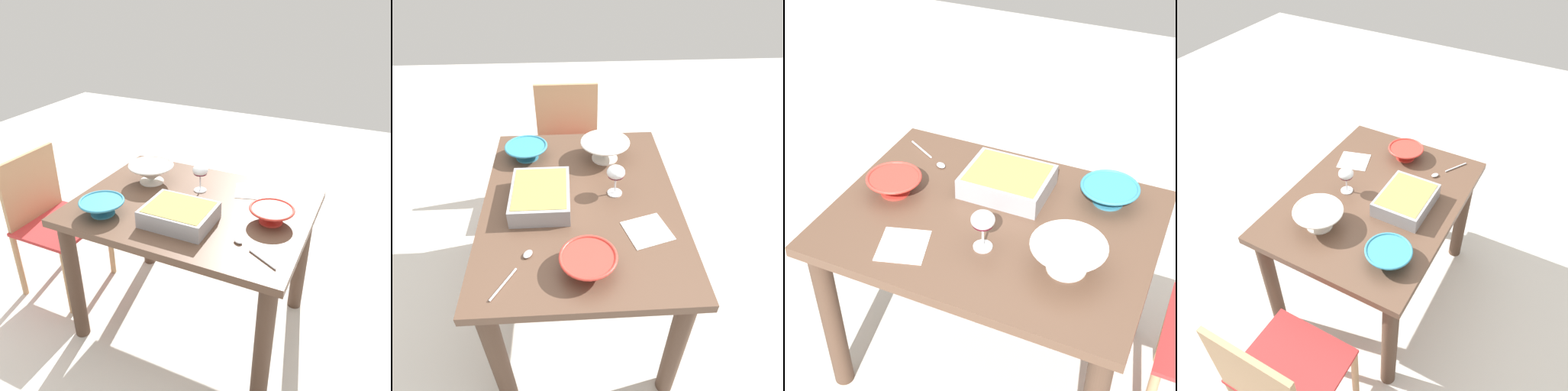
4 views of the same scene
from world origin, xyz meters
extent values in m
plane|color=beige|center=(0.00, 0.00, 0.00)|extent=(8.00, 8.00, 0.00)
cube|color=brown|center=(0.00, 0.00, 0.75)|extent=(1.16, 0.87, 0.04)
cylinder|color=#493427|center=(-0.51, -0.37, 0.36)|extent=(0.08, 0.08, 0.73)
cylinder|color=#493427|center=(0.51, -0.37, 0.36)|extent=(0.08, 0.08, 0.73)
cylinder|color=#493427|center=(-0.51, 0.37, 0.36)|extent=(0.08, 0.08, 0.73)
cylinder|color=#493427|center=(0.51, 0.37, 0.36)|extent=(0.08, 0.08, 0.73)
cube|color=#B22D2D|center=(-0.86, -0.05, 0.45)|extent=(0.41, 0.45, 0.02)
cube|color=tan|center=(-1.05, -0.05, 0.66)|extent=(0.02, 0.43, 0.42)
cylinder|color=tan|center=(-0.67, -0.26, 0.22)|extent=(0.04, 0.04, 0.44)
cylinder|color=tan|center=(-0.67, 0.15, 0.22)|extent=(0.04, 0.04, 0.44)
cylinder|color=tan|center=(-1.05, -0.26, 0.22)|extent=(0.04, 0.04, 0.44)
cylinder|color=tan|center=(-1.05, 0.15, 0.22)|extent=(0.04, 0.04, 0.44)
cylinder|color=white|center=(-0.03, 0.16, 0.77)|extent=(0.07, 0.07, 0.01)
cylinder|color=white|center=(-0.03, 0.16, 0.81)|extent=(0.01, 0.01, 0.08)
ellipsoid|color=white|center=(-0.03, 0.16, 0.89)|extent=(0.08, 0.08, 0.06)
ellipsoid|color=#4C0A19|center=(-0.03, 0.16, 0.87)|extent=(0.07, 0.07, 0.02)
cube|color=#99999E|center=(0.02, -0.18, 0.81)|extent=(0.32, 0.25, 0.08)
cube|color=#9E8C47|center=(0.02, -0.18, 0.84)|extent=(0.29, 0.23, 0.02)
cylinder|color=white|center=(-0.32, 0.14, 0.77)|extent=(0.13, 0.13, 0.01)
cone|color=white|center=(-0.32, 0.14, 0.82)|extent=(0.24, 0.24, 0.09)
torus|color=white|center=(-0.32, 0.14, 0.87)|extent=(0.25, 0.25, 0.01)
cylinder|color=red|center=(0.40, 0.01, 0.77)|extent=(0.11, 0.11, 0.01)
cone|color=red|center=(0.40, 0.01, 0.80)|extent=(0.20, 0.20, 0.06)
torus|color=red|center=(0.40, 0.01, 0.83)|extent=(0.21, 0.21, 0.01)
cylinder|color=teal|center=(-0.35, -0.27, 0.77)|extent=(0.12, 0.12, 0.01)
cone|color=teal|center=(-0.35, -0.27, 0.80)|extent=(0.21, 0.21, 0.06)
torus|color=teal|center=(-0.35, -0.27, 0.83)|extent=(0.22, 0.22, 0.01)
cylinder|color=silver|center=(0.45, -0.29, 0.77)|extent=(0.14, 0.08, 0.01)
ellipsoid|color=silver|center=(0.32, -0.22, 0.77)|extent=(0.05, 0.05, 0.01)
cube|color=white|center=(0.22, 0.26, 0.77)|extent=(0.21, 0.21, 0.00)
camera|label=1|loc=(0.79, -1.62, 1.78)|focal=37.86mm
camera|label=2|loc=(1.23, -0.04, 1.80)|focal=32.77mm
camera|label=3|loc=(-0.63, 1.51, 2.10)|focal=53.90mm
camera|label=4|loc=(-1.45, -0.79, 2.24)|focal=37.77mm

